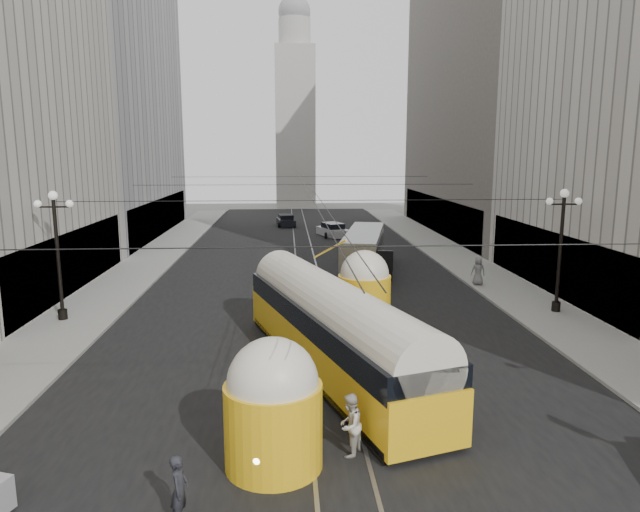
{
  "coord_description": "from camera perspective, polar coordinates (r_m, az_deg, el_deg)",
  "views": [
    {
      "loc": [
        -1.4,
        -10.06,
        8.33
      ],
      "look_at": [
        -0.07,
        12.77,
        4.17
      ],
      "focal_mm": 32.0,
      "sensor_mm": 36.0,
      "label": 1
    }
  ],
  "objects": [
    {
      "name": "catenary",
      "position": [
        41.65,
        -1.24,
        6.95
      ],
      "size": [
        25.0,
        72.0,
        0.23
      ],
      "color": "black",
      "rests_on": "ground"
    },
    {
      "name": "sedan_dark_far",
      "position": [
        65.56,
        -3.44,
        3.53
      ],
      "size": [
        2.26,
        4.39,
        1.33
      ],
      "color": "black",
      "rests_on": "ground"
    },
    {
      "name": "building_left_far",
      "position": [
        61.25,
        -21.78,
        15.21
      ],
      "size": [
        12.6,
        28.6,
        28.6
      ],
      "color": "#999999",
      "rests_on": "ground"
    },
    {
      "name": "road",
      "position": [
        43.39,
        -1.41,
        -0.75
      ],
      "size": [
        20.0,
        85.0,
        0.02
      ],
      "primitive_type": "cube",
      "color": "black",
      "rests_on": "ground"
    },
    {
      "name": "distant_tower",
      "position": [
        90.31,
        -2.5,
        14.53
      ],
      "size": [
        6.0,
        6.0,
        31.36
      ],
      "color": "#B2AFA8",
      "rests_on": "ground"
    },
    {
      "name": "rail_right",
      "position": [
        43.42,
        -0.42,
        -0.74
      ],
      "size": [
        0.12,
        85.0,
        0.04
      ],
      "primitive_type": "cube",
      "color": "gray",
      "rests_on": "ground"
    },
    {
      "name": "pedestrian_sidewalk_right",
      "position": [
        36.96,
        15.53,
        -1.45
      ],
      "size": [
        0.92,
        0.62,
        1.77
      ],
      "primitive_type": "imported",
      "rotation": [
        0.0,
        0.0,
        3.04
      ],
      "color": "slate",
      "rests_on": "sidewalk_right"
    },
    {
      "name": "building_right_far",
      "position": [
        62.38,
        17.58,
        17.21
      ],
      "size": [
        12.6,
        32.6,
        32.6
      ],
      "color": "#514C47",
      "rests_on": "ground"
    },
    {
      "name": "lamppost_left_mid",
      "position": [
        30.56,
        -24.79,
        0.73
      ],
      "size": [
        1.86,
        0.44,
        6.37
      ],
      "color": "black",
      "rests_on": "sidewalk_left"
    },
    {
      "name": "streetcar",
      "position": [
        21.87,
        1.28,
        -7.12
      ],
      "size": [
        6.85,
        15.9,
        3.63
      ],
      "color": "yellow",
      "rests_on": "ground"
    },
    {
      "name": "city_bus",
      "position": [
        40.64,
        4.41,
        0.68
      ],
      "size": [
        4.56,
        11.43,
        2.82
      ],
      "color": "gray",
      "rests_on": "ground"
    },
    {
      "name": "sidewalk_left",
      "position": [
        47.98,
        -16.04,
        0.01
      ],
      "size": [
        4.0,
        72.0,
        0.15
      ],
      "primitive_type": "cube",
      "color": "gray",
      "rests_on": "ground"
    },
    {
      "name": "sedan_white_far",
      "position": [
        57.22,
        1.29,
        2.58
      ],
      "size": [
        3.21,
        4.72,
        1.38
      ],
      "color": "silver",
      "rests_on": "ground"
    },
    {
      "name": "lamppost_right_mid",
      "position": [
        31.69,
        22.94,
        1.18
      ],
      "size": [
        1.86,
        0.44,
        6.37
      ],
      "color": "black",
      "rests_on": "sidewalk_right"
    },
    {
      "name": "pedestrian_crossing_b",
      "position": [
        16.49,
        2.99,
        -16.52
      ],
      "size": [
        1.01,
        1.08,
        1.78
      ],
      "primitive_type": "imported",
      "rotation": [
        0.0,
        0.0,
        -2.08
      ],
      "color": "beige",
      "rests_on": "ground"
    },
    {
      "name": "sidewalk_right",
      "position": [
        48.67,
        12.71,
        0.3
      ],
      "size": [
        4.0,
        72.0,
        0.15
      ],
      "primitive_type": "cube",
      "color": "gray",
      "rests_on": "ground"
    },
    {
      "name": "pedestrian_crossing_a",
      "position": [
        14.27,
        -13.87,
        -21.75
      ],
      "size": [
        0.45,
        0.63,
        1.65
      ],
      "primitive_type": "imported",
      "rotation": [
        0.0,
        0.0,
        1.49
      ],
      "color": "black",
      "rests_on": "ground"
    },
    {
      "name": "rail_left",
      "position": [
        43.37,
        -2.4,
        -0.76
      ],
      "size": [
        0.12,
        85.0,
        0.04
      ],
      "primitive_type": "cube",
      "color": "gray",
      "rests_on": "ground"
    }
  ]
}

